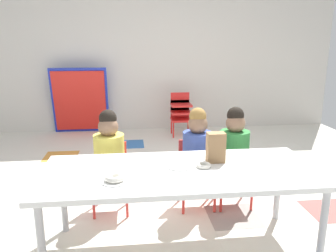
% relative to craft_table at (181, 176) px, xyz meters
% --- Properties ---
extents(ground_plane, '(6.19, 5.51, 0.02)m').
position_rel_craft_table_xyz_m(ground_plane, '(0.09, 0.86, -0.58)').
color(ground_plane, silver).
extents(back_wall, '(6.19, 0.10, 2.71)m').
position_rel_craft_table_xyz_m(back_wall, '(0.08, 3.61, 0.79)').
color(back_wall, beige).
rests_on(back_wall, ground_plane).
extents(craft_table, '(1.92, 0.80, 0.61)m').
position_rel_craft_table_xyz_m(craft_table, '(0.00, 0.00, 0.00)').
color(craft_table, white).
rests_on(craft_table, ground_plane).
extents(seated_child_near_camera, '(0.33, 0.33, 0.92)m').
position_rel_craft_table_xyz_m(seated_child_near_camera, '(-0.53, 0.63, -0.01)').
color(seated_child_near_camera, red).
rests_on(seated_child_near_camera, ground_plane).
extents(seated_child_middle_seat, '(0.32, 0.32, 0.92)m').
position_rel_craft_table_xyz_m(seated_child_middle_seat, '(0.24, 0.63, -0.01)').
color(seated_child_middle_seat, red).
rests_on(seated_child_middle_seat, ground_plane).
extents(seated_child_far_right, '(0.32, 0.31, 0.92)m').
position_rel_craft_table_xyz_m(seated_child_far_right, '(0.58, 0.63, -0.01)').
color(seated_child_far_right, red).
rests_on(seated_child_far_right, ground_plane).
extents(kid_chair_red_stack, '(0.32, 0.30, 0.68)m').
position_rel_craft_table_xyz_m(kid_chair_red_stack, '(0.47, 3.11, -0.17)').
color(kid_chair_red_stack, red).
rests_on(kid_chair_red_stack, ground_plane).
extents(folded_activity_table, '(0.90, 0.29, 1.09)m').
position_rel_craft_table_xyz_m(folded_activity_table, '(-1.15, 3.42, -0.03)').
color(folded_activity_table, '#1E33BF').
rests_on(folded_activity_table, ground_plane).
extents(paper_bag_brown, '(0.13, 0.09, 0.22)m').
position_rel_craft_table_xyz_m(paper_bag_brown, '(0.28, 0.13, 0.16)').
color(paper_bag_brown, '#9E754C').
rests_on(paper_bag_brown, craft_table).
extents(paper_plate_near_edge, '(0.18, 0.18, 0.01)m').
position_rel_craft_table_xyz_m(paper_plate_near_edge, '(-0.45, -0.16, 0.05)').
color(paper_plate_near_edge, white).
rests_on(paper_plate_near_edge, craft_table).
extents(paper_plate_center_table, '(0.18, 0.18, 0.01)m').
position_rel_craft_table_xyz_m(paper_plate_center_table, '(-0.00, 0.05, 0.05)').
color(paper_plate_center_table, white).
rests_on(paper_plate_center_table, craft_table).
extents(donut_powdered_on_plate, '(0.13, 0.13, 0.04)m').
position_rel_craft_table_xyz_m(donut_powdered_on_plate, '(-0.45, -0.16, 0.07)').
color(donut_powdered_on_plate, white).
rests_on(donut_powdered_on_plate, craft_table).
extents(donut_powdered_loose, '(0.11, 0.11, 0.03)m').
position_rel_craft_table_xyz_m(donut_powdered_loose, '(0.16, 0.02, 0.06)').
color(donut_powdered_loose, white).
rests_on(donut_powdered_loose, craft_table).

